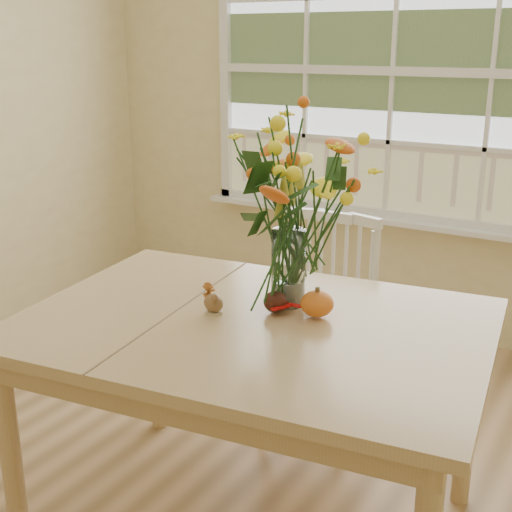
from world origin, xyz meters
The scene contains 8 objects.
wall_back centered at (0.00, 2.25, 1.35)m, with size 4.00×0.02×2.70m, color beige.
window centered at (0.00, 2.21, 1.53)m, with size 2.42×0.12×1.74m.
dining_table centered at (0.30, 0.19, 0.73)m, with size 1.67×1.29×0.82m.
windsor_chair centered at (0.18, 1.01, 0.54)m, with size 0.47×0.45×0.96m.
flower_vase centered at (0.33, 0.38, 1.23)m, with size 0.57×0.57×0.67m.
pumpkin centered at (0.47, 0.33, 0.87)m, with size 0.11×0.11×0.09m, color orange.
turkey_figurine centered at (0.15, 0.17, 0.86)m, with size 0.09×0.07×0.10m.
dark_gourd centered at (0.33, 0.29, 0.86)m, with size 0.13×0.11×0.07m.
Camera 1 is at (1.39, -1.62, 1.72)m, focal length 48.00 mm.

